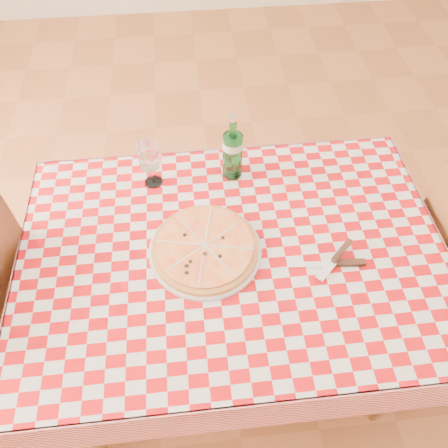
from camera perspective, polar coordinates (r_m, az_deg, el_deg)
The scene contains 6 objects.
dining_table at distance 1.41m, azimuth 1.07°, elevation -5.78°, with size 1.20×0.80×0.75m.
tablecloth at distance 1.33m, azimuth 1.13°, elevation -3.64°, with size 1.30×0.90×0.01m, color #B00A0F.
pizza_plate at distance 1.31m, azimuth -2.48°, elevation -3.07°, with size 0.34×0.34×0.04m, color #C78342, non-canonical shape.
water_bottle at distance 1.45m, azimuth 1.15°, elevation 10.02°, with size 0.07×0.07×0.25m, color #196727, non-canonical shape.
wine_glass at distance 1.46m, azimuth -9.59°, elevation 7.68°, with size 0.07×0.07×0.17m, color white, non-canonical shape.
cutlery at distance 1.33m, azimuth 14.03°, elevation -4.84°, with size 0.25×0.21×0.03m, color silver, non-canonical shape.
Camera 1 is at (-0.10, -0.73, 1.86)m, focal length 35.00 mm.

